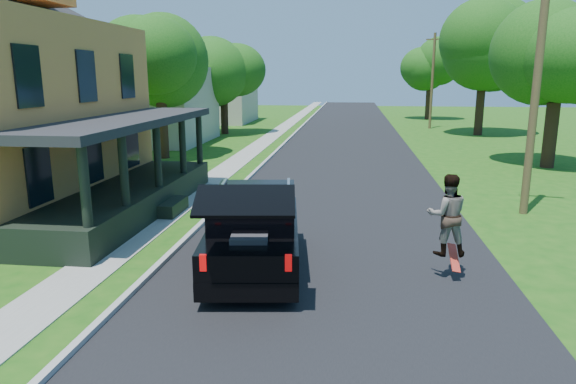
# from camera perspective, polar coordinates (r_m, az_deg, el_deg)

# --- Properties ---
(ground) EXTENTS (140.00, 140.00, 0.00)m
(ground) POSITION_cam_1_polar(r_m,az_deg,el_deg) (10.62, 4.49, -11.81)
(ground) COLOR #185110
(ground) RESTS_ON ground
(street) EXTENTS (8.00, 120.00, 0.02)m
(street) POSITION_cam_1_polar(r_m,az_deg,el_deg) (29.98, 6.33, 4.22)
(street) COLOR black
(street) RESTS_ON ground
(curb) EXTENTS (0.15, 120.00, 0.12)m
(curb) POSITION_cam_1_polar(r_m,az_deg,el_deg) (30.31, -1.37, 4.39)
(curb) COLOR #A0A09B
(curb) RESTS_ON ground
(sidewalk) EXTENTS (1.30, 120.00, 0.03)m
(sidewalk) POSITION_cam_1_polar(r_m,az_deg,el_deg) (30.57, -4.25, 4.43)
(sidewalk) COLOR gray
(sidewalk) RESTS_ON ground
(front_walk) EXTENTS (6.50, 1.20, 0.03)m
(front_walk) POSITION_cam_1_polar(r_m,az_deg,el_deg) (19.04, -24.43, -1.80)
(front_walk) COLOR gray
(front_walk) RESTS_ON ground
(neighbor_house_mid) EXTENTS (12.78, 12.78, 8.30)m
(neighbor_house_mid) POSITION_cam_1_polar(r_m,az_deg,el_deg) (36.41, -15.64, 11.96)
(neighbor_house_mid) COLOR gray
(neighbor_house_mid) RESTS_ON ground
(neighbor_house_far) EXTENTS (12.78, 12.78, 8.30)m
(neighbor_house_far) POSITION_cam_1_polar(r_m,az_deg,el_deg) (51.56, -8.70, 12.37)
(neighbor_house_far) COLOR gray
(neighbor_house_far) RESTS_ON ground
(black_suv) EXTENTS (2.55, 5.35, 2.40)m
(black_suv) POSITION_cam_1_polar(r_m,az_deg,el_deg) (11.89, -3.78, -4.34)
(black_suv) COLOR black
(black_suv) RESTS_ON ground
(skateboarder) EXTENTS (0.93, 0.75, 1.82)m
(skateboarder) POSITION_cam_1_polar(r_m,az_deg,el_deg) (11.73, 17.27, -2.44)
(skateboarder) COLOR black
(skateboarder) RESTS_ON ground
(skateboard) EXTENTS (0.23, 0.63, 0.52)m
(skateboard) POSITION_cam_1_polar(r_m,az_deg,el_deg) (12.04, 17.95, -7.05)
(skateboard) COLOR red
(skateboard) RESTS_ON ground
(tree_left_mid) EXTENTS (5.84, 6.09, 7.70)m
(tree_left_mid) POSITION_cam_1_polar(r_m,az_deg,el_deg) (28.90, -14.13, 13.80)
(tree_left_mid) COLOR black
(tree_left_mid) RESTS_ON ground
(tree_left_far) EXTENTS (5.81, 5.66, 8.65)m
(tree_left_far) POSITION_cam_1_polar(r_m,az_deg,el_deg) (40.55, -7.28, 14.27)
(tree_left_far) COLOR black
(tree_left_far) RESTS_ON ground
(tree_right_near) EXTENTS (7.00, 6.66, 8.71)m
(tree_right_near) POSITION_cam_1_polar(r_m,az_deg,el_deg) (28.14, 27.84, 13.66)
(tree_right_near) COLOR black
(tree_right_near) RESTS_ON ground
(tree_right_mid) EXTENTS (7.07, 6.86, 10.37)m
(tree_right_mid) POSITION_cam_1_polar(r_m,az_deg,el_deg) (42.00, 20.98, 15.22)
(tree_right_mid) COLOR black
(tree_right_mid) RESTS_ON ground
(tree_right_far) EXTENTS (6.91, 6.64, 8.71)m
(tree_right_far) POSITION_cam_1_polar(r_m,az_deg,el_deg) (55.76, 15.52, 13.64)
(tree_right_far) COLOR black
(tree_right_far) RESTS_ON ground
(utility_pole_near) EXTENTS (1.57, 0.42, 9.66)m
(utility_pole_near) POSITION_cam_1_polar(r_m,az_deg,el_deg) (18.04, 26.15, 13.29)
(utility_pole_near) COLOR #4E3E24
(utility_pole_near) RESTS_ON ground
(utility_pole_far) EXTENTS (1.41, 0.38, 7.92)m
(utility_pole_far) POSITION_cam_1_polar(r_m,az_deg,el_deg) (45.97, 15.75, 11.89)
(utility_pole_far) COLOR #4E3E24
(utility_pole_far) RESTS_ON ground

